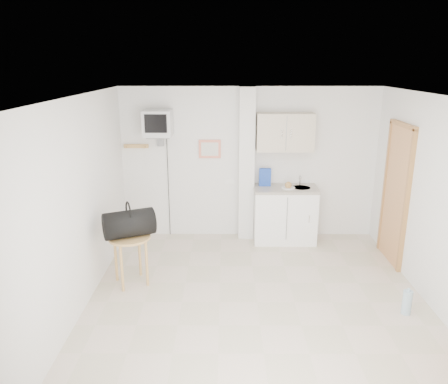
{
  "coord_description": "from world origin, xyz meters",
  "views": [
    {
      "loc": [
        -0.4,
        -4.8,
        2.85
      ],
      "look_at": [
        -0.41,
        0.6,
        1.25
      ],
      "focal_mm": 35.0,
      "sensor_mm": 36.0,
      "label": 1
    }
  ],
  "objects_px": {
    "round_table": "(130,244)",
    "duffel_bag": "(129,223)",
    "crt_television": "(158,124)",
    "water_bottle": "(407,302)"
  },
  "relations": [
    {
      "from": "round_table",
      "to": "duffel_bag",
      "type": "distance_m",
      "value": 0.29
    },
    {
      "from": "crt_television",
      "to": "duffel_bag",
      "type": "bearing_deg",
      "value": -97.26
    },
    {
      "from": "round_table",
      "to": "water_bottle",
      "type": "height_order",
      "value": "round_table"
    },
    {
      "from": "crt_television",
      "to": "round_table",
      "type": "distance_m",
      "value": 2.06
    },
    {
      "from": "round_table",
      "to": "crt_television",
      "type": "bearing_deg",
      "value": 82.54
    },
    {
      "from": "round_table",
      "to": "duffel_bag",
      "type": "bearing_deg",
      "value": 32.48
    },
    {
      "from": "crt_television",
      "to": "water_bottle",
      "type": "relative_size",
      "value": 6.49
    },
    {
      "from": "crt_television",
      "to": "water_bottle",
      "type": "distance_m",
      "value": 4.31
    },
    {
      "from": "duffel_bag",
      "to": "water_bottle",
      "type": "height_order",
      "value": "duffel_bag"
    },
    {
      "from": "round_table",
      "to": "duffel_bag",
      "type": "xyz_separation_m",
      "value": [
        0.01,
        0.0,
        0.29
      ]
    }
  ]
}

